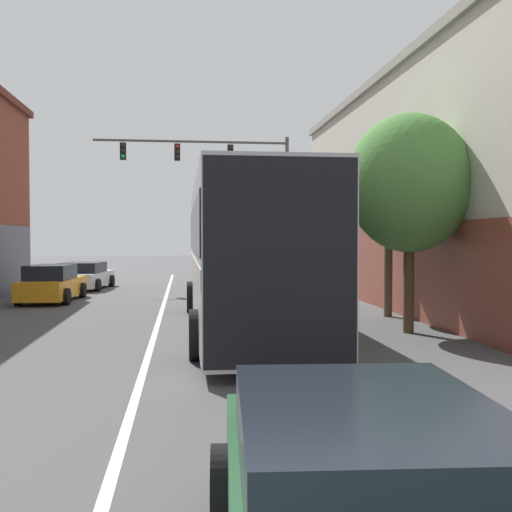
# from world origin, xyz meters

# --- Properties ---
(lane_center_line) EXTENTS (0.14, 44.44, 0.01)m
(lane_center_line) POSITION_xyz_m (0.00, 16.22, 0.00)
(lane_center_line) COLOR silver
(lane_center_line) RESTS_ON ground_plane
(building_right_storefront) EXTENTS (7.42, 27.19, 8.12)m
(building_right_storefront) POSITION_xyz_m (11.03, 17.35, 4.17)
(building_right_storefront) COLOR #B7B2A3
(building_right_storefront) RESTS_ON ground_plane
(bus) EXTENTS (2.93, 12.12, 3.79)m
(bus) POSITION_xyz_m (2.29, 15.04, 2.12)
(bus) COLOR #B7B7BC
(bus) RESTS_ON ground_plane
(parked_car_left_near) EXTENTS (2.07, 4.26, 1.39)m
(parked_car_left_near) POSITION_xyz_m (-4.22, 22.75, 0.66)
(parked_car_left_near) COLOR orange
(parked_car_left_near) RESTS_ON ground_plane
(parked_car_left_mid) EXTENTS (2.50, 4.37, 1.26)m
(parked_car_left_mid) POSITION_xyz_m (-3.92, 28.19, 0.60)
(parked_car_left_mid) COLOR silver
(parked_car_left_mid) RESTS_ON ground_plane
(traffic_signal_gantry) EXTENTS (9.34, 0.36, 7.31)m
(traffic_signal_gantry) POSITION_xyz_m (2.75, 28.43, 5.46)
(traffic_signal_gantry) COLOR #514C47
(traffic_signal_gantry) RESTS_ON ground_plane
(street_tree_near) EXTENTS (3.18, 2.86, 5.53)m
(street_tree_near) POSITION_xyz_m (6.38, 14.03, 3.77)
(street_tree_near) COLOR #4C3823
(street_tree_near) RESTS_ON ground_plane
(street_tree_far) EXTENTS (2.63, 2.37, 5.48)m
(street_tree_far) POSITION_xyz_m (6.91, 17.08, 4.01)
(street_tree_far) COLOR brown
(street_tree_far) RESTS_ON ground_plane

